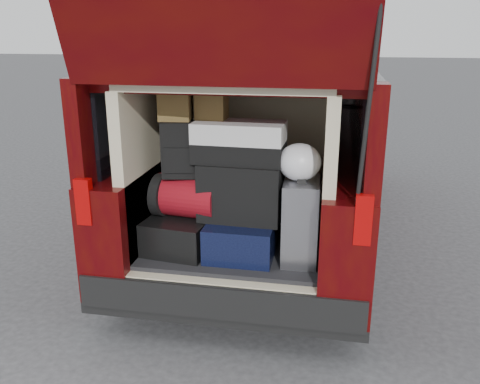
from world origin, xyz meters
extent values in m
plane|color=#323234|center=(0.00, 0.00, 0.00)|extent=(80.00, 80.00, 0.00)
cylinder|color=black|center=(-0.82, 0.40, 0.32)|extent=(0.24, 0.64, 0.64)
cylinder|color=black|center=(0.82, 0.40, 0.32)|extent=(0.24, 0.64, 0.64)
cylinder|color=black|center=(-0.82, 3.70, 0.32)|extent=(0.24, 0.64, 0.64)
cylinder|color=black|center=(0.82, 3.70, 0.32)|extent=(0.24, 0.64, 0.64)
cube|color=black|center=(0.00, 2.08, 0.26)|extent=(1.90, 4.85, 0.08)
cube|color=#3F0108|center=(-0.79, 2.08, 0.70)|extent=(0.33, 4.85, 0.80)
cube|color=#3F0108|center=(0.79, 2.08, 0.70)|extent=(0.33, 4.85, 0.80)
cube|color=#3F0108|center=(0.00, 2.08, 1.73)|extent=(1.82, 4.46, 0.10)
cube|color=black|center=(-0.88, 1.97, 1.44)|extent=(0.12, 4.25, 0.68)
cube|color=black|center=(0.88, 1.97, 1.44)|extent=(0.12, 4.25, 0.68)
cube|color=black|center=(0.00, -0.29, 0.40)|extent=(1.86, 0.16, 0.22)
cube|color=#990505|center=(-0.86, -0.33, 1.02)|extent=(0.10, 0.06, 0.30)
cube|color=#990505|center=(0.86, -0.33, 1.02)|extent=(0.10, 0.06, 0.30)
cube|color=black|center=(0.00, 0.28, 0.52)|extent=(1.24, 1.05, 0.06)
cube|color=beige|center=(-0.66, 0.28, 1.12)|extent=(0.08, 1.05, 1.15)
cube|color=beige|center=(0.66, 0.28, 1.12)|extent=(0.08, 1.05, 1.15)
cube|color=beige|center=(0.00, 0.83, 1.12)|extent=(1.34, 0.06, 1.15)
cube|color=beige|center=(0.00, 0.28, 1.73)|extent=(1.34, 1.05, 0.06)
cylinder|color=black|center=(0.84, -0.40, 1.65)|extent=(0.02, 0.90, 0.76)
cube|color=black|center=(0.00, 0.28, 0.28)|extent=(1.24, 1.05, 0.55)
cube|color=black|center=(-0.36, 0.16, 0.67)|extent=(0.50, 0.65, 0.24)
cube|color=black|center=(0.07, 0.13, 0.67)|extent=(0.46, 0.57, 0.25)
cube|color=silver|center=(0.48, 0.08, 0.83)|extent=(0.25, 0.38, 0.56)
cube|color=maroon|center=(-0.32, 0.14, 0.94)|extent=(0.49, 0.36, 0.30)
cube|color=black|center=(0.06, 0.15, 1.00)|extent=(0.57, 0.36, 0.40)
cube|color=black|center=(-0.35, 0.13, 1.28)|extent=(0.30, 0.21, 0.38)
cube|color=silver|center=(0.04, 0.17, 1.34)|extent=(0.62, 0.33, 0.27)
cube|color=brown|center=(-0.40, 0.17, 1.56)|extent=(0.23, 0.19, 0.19)
cube|color=brown|center=(-0.16, 0.25, 1.57)|extent=(0.21, 0.17, 0.20)
ellipsoid|color=white|center=(0.46, 0.09, 1.24)|extent=(0.33, 0.31, 0.25)
camera|label=1|loc=(0.67, -3.13, 2.05)|focal=38.00mm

